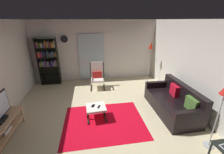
% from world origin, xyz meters
% --- Properties ---
extents(ground_plane, '(7.02, 7.02, 0.00)m').
position_xyz_m(ground_plane, '(0.00, 0.00, 0.00)').
color(ground_plane, beige).
extents(wall_back, '(5.60, 0.06, 2.60)m').
position_xyz_m(wall_back, '(0.00, 2.90, 1.30)').
color(wall_back, silver).
rests_on(wall_back, ground).
extents(wall_right, '(0.06, 6.00, 2.60)m').
position_xyz_m(wall_right, '(2.70, 0.00, 1.30)').
color(wall_right, silver).
rests_on(wall_right, ground).
extents(glass_door_panel, '(1.10, 0.01, 2.00)m').
position_xyz_m(glass_door_panel, '(-0.18, 2.83, 1.05)').
color(glass_door_panel, silver).
extents(area_rug, '(2.14, 1.69, 0.01)m').
position_xyz_m(area_rug, '(0.01, -0.27, 0.00)').
color(area_rug, red).
rests_on(area_rug, ground).
extents(tv_stand, '(0.47, 1.24, 0.51)m').
position_xyz_m(tv_stand, '(-2.31, -0.52, 0.34)').
color(tv_stand, tan).
rests_on(tv_stand, ground).
extents(bookshelf_near_tv, '(0.79, 0.30, 1.93)m').
position_xyz_m(bookshelf_near_tv, '(-1.97, 2.66, 1.11)').
color(bookshelf_near_tv, black).
rests_on(bookshelf_near_tv, ground).
extents(leather_sofa, '(0.89, 1.88, 0.84)m').
position_xyz_m(leather_sofa, '(2.08, -0.09, 0.30)').
color(leather_sofa, black).
rests_on(leather_sofa, ground).
extents(lounge_armchair, '(0.59, 0.68, 1.02)m').
position_xyz_m(lounge_armchair, '(-0.02, 1.98, 0.53)').
color(lounge_armchair, black).
rests_on(lounge_armchair, ground).
extents(ottoman, '(0.55, 0.51, 0.38)m').
position_xyz_m(ottoman, '(-0.19, -0.08, 0.31)').
color(ottoman, white).
rests_on(ottoman, ground).
extents(tv_remote, '(0.09, 0.15, 0.02)m').
position_xyz_m(tv_remote, '(-0.11, -0.11, 0.39)').
color(tv_remote, black).
rests_on(tv_remote, ottoman).
extents(cell_phone, '(0.12, 0.16, 0.01)m').
position_xyz_m(cell_phone, '(-0.26, -0.03, 0.39)').
color(cell_phone, black).
rests_on(cell_phone, ottoman).
extents(floor_lamp_by_sofa, '(0.22, 0.22, 1.50)m').
position_xyz_m(floor_lamp_by_sofa, '(2.19, -1.43, 1.21)').
color(floor_lamp_by_sofa, '#A5A5AD').
rests_on(floor_lamp_by_sofa, ground).
extents(floor_lamp_by_shelf, '(0.22, 0.22, 1.76)m').
position_xyz_m(floor_lamp_by_shelf, '(2.19, 2.09, 1.41)').
color(floor_lamp_by_shelf, '#A5A5AD').
rests_on(floor_lamp_by_shelf, ground).
extents(wall_clock, '(0.29, 0.03, 0.29)m').
position_xyz_m(wall_clock, '(-1.26, 2.82, 1.85)').
color(wall_clock, silver).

